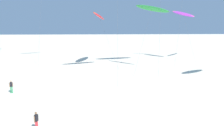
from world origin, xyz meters
TOP-DOWN VIEW (x-y plane):
  - flying_kite_1 at (11.27, 38.04)m, footprint 6.34×6.61m
  - flying_kite_6 at (1.86, 43.44)m, footprint 5.26×8.99m
  - flying_kite_9 at (20.54, 48.70)m, footprint 4.62×8.42m
  - person_foreground_walker at (-3.29, 13.80)m, footprint 0.32×0.46m
  - person_near_left at (-9.33, 24.92)m, footprint 0.49×0.28m

SIDE VIEW (x-z plane):
  - person_near_left at x=-9.33m, z-range 0.08..1.76m
  - person_foreground_walker at x=-3.29m, z-range 0.08..1.78m
  - flying_kite_6 at x=1.86m, z-range 4.44..15.59m
  - flying_kite_9 at x=20.54m, z-range 4.78..16.37m
  - flying_kite_1 at x=11.27m, z-range 5.07..17.42m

